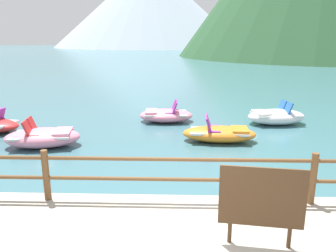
{
  "coord_description": "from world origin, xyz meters",
  "views": [
    {
      "loc": [
        0.01,
        -4.02,
        3.29
      ],
      "look_at": [
        -0.29,
        5.0,
        0.9
      ],
      "focal_mm": 36.01,
      "sensor_mm": 36.0,
      "label": 1
    }
  ],
  "objects_px": {
    "sign_board": "(262,198)",
    "pedal_boat_3": "(166,115)",
    "pedal_boat_1": "(43,137)",
    "pedal_boat_4": "(220,133)",
    "pedal_boat_6": "(276,116)"
  },
  "relations": [
    {
      "from": "sign_board",
      "to": "pedal_boat_4",
      "type": "distance_m",
      "value": 6.33
    },
    {
      "from": "sign_board",
      "to": "pedal_boat_1",
      "type": "height_order",
      "value": "sign_board"
    },
    {
      "from": "sign_board",
      "to": "pedal_boat_3",
      "type": "relative_size",
      "value": 0.55
    },
    {
      "from": "pedal_boat_3",
      "to": "pedal_boat_6",
      "type": "relative_size",
      "value": 0.9
    },
    {
      "from": "pedal_boat_4",
      "to": "pedal_boat_6",
      "type": "distance_m",
      "value": 3.39
    },
    {
      "from": "pedal_boat_3",
      "to": "pedal_boat_4",
      "type": "xyz_separation_m",
      "value": [
        1.85,
        -2.6,
        -0.0
      ]
    },
    {
      "from": "pedal_boat_1",
      "to": "sign_board",
      "type": "bearing_deg",
      "value": -46.02
    },
    {
      "from": "sign_board",
      "to": "pedal_boat_1",
      "type": "bearing_deg",
      "value": 133.98
    },
    {
      "from": "sign_board",
      "to": "pedal_boat_4",
      "type": "bearing_deg",
      "value": 88.44
    },
    {
      "from": "pedal_boat_1",
      "to": "pedal_boat_6",
      "type": "distance_m",
      "value": 8.54
    },
    {
      "from": "pedal_boat_6",
      "to": "sign_board",
      "type": "bearing_deg",
      "value": -106.92
    },
    {
      "from": "pedal_boat_1",
      "to": "pedal_boat_6",
      "type": "xyz_separation_m",
      "value": [
        7.97,
        3.07,
        0.0
      ]
    },
    {
      "from": "sign_board",
      "to": "pedal_boat_3",
      "type": "distance_m",
      "value": 9.06
    },
    {
      "from": "pedal_boat_6",
      "to": "pedal_boat_4",
      "type": "bearing_deg",
      "value": -136.25
    },
    {
      "from": "pedal_boat_1",
      "to": "pedal_boat_4",
      "type": "distance_m",
      "value": 5.57
    }
  ]
}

